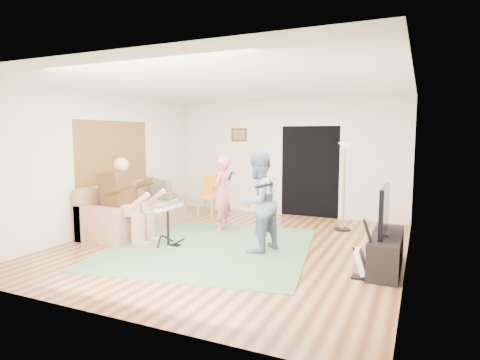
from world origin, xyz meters
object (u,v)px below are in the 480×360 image
Objects in this scene: guitarist at (258,202)px; television at (384,210)px; drum_kit at (168,228)px; singer at (221,194)px; sofa at (132,215)px; dining_chair at (209,201)px; guitar_spare at (362,262)px; tv_cabinet at (386,252)px; torchiere_lamp at (344,171)px.

television is at bearing 106.57° from guitarist.
guitarist is (1.53, 0.31, 0.50)m from drum_kit.
drum_kit is 0.49× the size of singer.
sofa is 1.55× the size of singer.
guitar_spare is at bearing -38.54° from dining_chair.
dining_chair is (0.68, 1.94, 0.04)m from sofa.
singer is 3.31m from television.
guitar_spare is 0.57× the size of tv_cabinet.
torchiere_lamp is at bearing 105.09° from guitar_spare.
dining_chair is 4.71m from television.
drum_kit is 0.44× the size of guitarist.
television is at bearing -66.33° from torchiere_lamp.
torchiere_lamp reaches higher than television.
singer is 2.47m from torchiere_lamp.
torchiere_lamp is 1.76× the size of television.
guitarist is at bearing 161.34° from guitar_spare.
sofa is 4.80m from television.
guitarist is 1.69× the size of dining_chair.
drum_kit is at bearing -60.63° from guitarist.
drum_kit is at bearing -26.53° from sofa.
sofa is 1.63× the size of tv_cabinet.
torchiere_lamp is (-0.72, 2.66, 0.97)m from guitar_spare.
torchiere_lamp is (2.19, 1.03, 0.46)m from singer.
tv_cabinet is 0.60m from television.
torchiere_lamp reaches higher than tv_cabinet.
drum_kit is 1.64m from guitarist.
dining_chair is at bearing -118.82° from guitarist.
guitar_spare reaches higher than drum_kit.
guitarist is (2.83, -0.34, 0.51)m from sofa.
torchiere_lamp is at bearing 172.30° from guitarist.
dining_chair is at bearing 70.67° from sofa.
guitarist reaches higher than television.
torchiere_lamp is at bearing 114.79° from tv_cabinet.
guitar_spare is at bearing 89.07° from guitarist.
torchiere_lamp is 1.82× the size of dining_chair.
television reaches higher than guitar_spare.
sofa is 2.89m from guitarist.
sofa is 1.40× the size of guitarist.
sofa is 4.63m from guitar_spare.
television is at bearing -4.50° from sofa.
guitarist is at bearing 11.64° from drum_kit.
television is (4.07, -2.31, 0.51)m from dining_chair.
sofa is 2.84× the size of guitar_spare.
torchiere_lamp reaches higher than drum_kit.
sofa reaches higher than drum_kit.
guitar_spare is (4.54, -0.91, -0.08)m from sofa.
guitar_spare is at bearing -111.59° from television.
singer reaches higher than television.
torchiere_lamp is 1.25× the size of tv_cabinet.
sofa is 1.46m from drum_kit.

